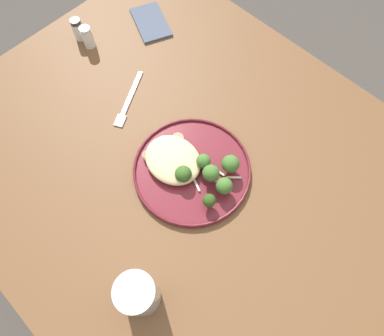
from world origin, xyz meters
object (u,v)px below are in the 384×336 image
Objects in this scene: broccoli_floret_small_sprig at (230,164)px; seared_scallop_large_seared at (166,170)px; seared_scallop_center_golden at (149,156)px; seared_scallop_left_edge at (178,139)px; broccoli_floret_right_tilted at (183,174)px; broccoli_floret_left_leaning at (212,172)px; dinner_fork at (129,100)px; seared_scallop_right_edge at (162,156)px; broccoli_floret_rear_charred at (209,201)px; seared_scallop_tiny_bay at (171,151)px; broccoli_floret_tall_stalk at (203,161)px; dinner_plate at (192,170)px; seared_scallop_tilted_round at (164,142)px; broccoli_floret_beside_noodles at (225,185)px; seared_scallop_half_hidden at (157,168)px; pepper_shaker at (78,29)px; salt_shaker at (88,37)px; water_glass at (139,295)px; folded_napkin at (151,22)px.

seared_scallop_large_seared is at bearing 46.25° from broccoli_floret_small_sprig.
seared_scallop_center_golden is 0.20m from broccoli_floret_small_sprig.
seared_scallop_left_edge is 0.11m from broccoli_floret_right_tilted.
seared_scallop_large_seared is 0.05m from broccoli_floret_right_tilted.
broccoli_floret_left_leaning is 0.32m from dinner_fork.
broccoli_floret_left_leaning reaches higher than broccoli_floret_right_tilted.
broccoli_floret_rear_charred reaches higher than seared_scallop_right_edge.
seared_scallop_tiny_bay is 0.09m from broccoli_floret_tall_stalk.
dinner_plate is 0.27m from dinner_fork.
broccoli_floret_left_leaning reaches higher than broccoli_floret_rear_charred.
seared_scallop_tilted_round is at bearing 5.23° from broccoli_floret_left_leaning.
dinner_plate is at bearing -176.11° from seared_scallop_tiny_bay.
broccoli_floret_tall_stalk is 0.98× the size of broccoli_floret_beside_noodles.
seared_scallop_half_hidden is 0.51m from pepper_shaker.
salt_shaker is (0.43, -0.11, 0.01)m from seared_scallop_right_edge.
broccoli_floret_left_leaning is (-0.13, 0.02, 0.03)m from seared_scallop_left_edge.
broccoli_floret_tall_stalk reaches higher than broccoli_floret_rear_charred.
seared_scallop_center_golden is 0.17m from broccoli_floret_left_leaning.
broccoli_floret_rear_charred is 0.10m from broccoli_floret_tall_stalk.
water_glass is at bearing 130.36° from seared_scallop_half_hidden.
seared_scallop_tiny_bay reaches higher than seared_scallop_large_seared.
seared_scallop_half_hidden is at bearing 99.49° from seared_scallop_tiny_bay.
folded_napkin is 0.20m from salt_shaker.
seared_scallop_large_seared is 0.47× the size of broccoli_floret_tall_stalk.
folded_napkin is (0.34, -0.27, -0.02)m from seared_scallop_tilted_round.
seared_scallop_right_edge is 0.33m from water_glass.
seared_scallop_left_edge is at bearing -62.36° from seared_scallop_large_seared.
broccoli_floret_beside_noodles is (-0.15, -0.08, 0.02)m from seared_scallop_half_hidden.
seared_scallop_half_hidden is 0.07m from seared_scallop_tilted_round.
broccoli_floret_left_leaning is at bearing 173.14° from salt_shaker.
salt_shaker is (0.06, 0.19, 0.03)m from folded_napkin.
broccoli_floret_beside_noodles is 0.79× the size of salt_shaker.
seared_scallop_center_golden is 1.20× the size of seared_scallop_large_seared.
broccoli_floret_beside_noodles is at bearing 119.64° from broccoli_floret_small_sprig.
seared_scallop_tiny_bay is 0.46m from folded_napkin.
folded_napkin is (0.34, -0.32, -0.02)m from seared_scallop_center_golden.
broccoli_floret_tall_stalk is at bearing -38.85° from broccoli_floret_rear_charred.
broccoli_floret_tall_stalk reaches higher than dinner_fork.
seared_scallop_left_edge is 0.15m from broccoli_floret_small_sprig.
seared_scallop_large_seared is 0.51× the size of broccoli_floret_rear_charred.
salt_shaker is at bearing -15.71° from seared_scallop_large_seared.
seared_scallop_left_edge is 0.18m from broccoli_floret_beside_noodles.
broccoli_floret_left_leaning is at bearing 177.40° from dinner_fork.
seared_scallop_tiny_bay is at bearing 168.68° from salt_shaker.
broccoli_floret_tall_stalk is at bearing -146.27° from seared_scallop_center_golden.
dinner_plate is 0.06m from broccoli_floret_left_leaning.
broccoli_floret_left_leaning reaches higher than seared_scallop_right_edge.
seared_scallop_right_edge is 1.21× the size of seared_scallop_half_hidden.
dinner_plate is 0.51m from folded_napkin.
seared_scallop_center_golden is 0.50× the size of broccoli_floret_small_sprig.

